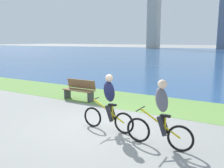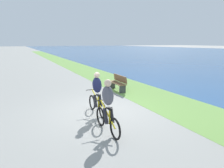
# 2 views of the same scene
# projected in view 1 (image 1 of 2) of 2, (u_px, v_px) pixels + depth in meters

# --- Properties ---
(ground_plane) EXTENTS (300.00, 300.00, 0.00)m
(ground_plane) POSITION_uv_depth(u_px,v_px,m) (105.00, 127.00, 7.47)
(ground_plane) COLOR gray
(grass_strip_bayside) EXTENTS (120.00, 2.92, 0.01)m
(grass_strip_bayside) POSITION_uv_depth(u_px,v_px,m) (148.00, 103.00, 10.36)
(grass_strip_bayside) COLOR #6B9947
(grass_strip_bayside) RESTS_ON ground
(cyclist_lead) EXTENTS (1.70, 0.52, 1.66)m
(cyclist_lead) POSITION_uv_depth(u_px,v_px,m) (109.00, 103.00, 7.07)
(cyclist_lead) COLOR black
(cyclist_lead) RESTS_ON ground
(cyclist_trailing) EXTENTS (1.74, 0.52, 1.69)m
(cyclist_trailing) POSITION_uv_depth(u_px,v_px,m) (161.00, 114.00, 5.95)
(cyclist_trailing) COLOR black
(cyclist_trailing) RESTS_ON ground
(bench_far_along_path) EXTENTS (1.50, 0.47, 0.90)m
(bench_far_along_path) POSITION_uv_depth(u_px,v_px,m) (79.00, 90.00, 10.86)
(bench_far_along_path) COLOR brown
(bench_far_along_path) RESTS_ON ground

